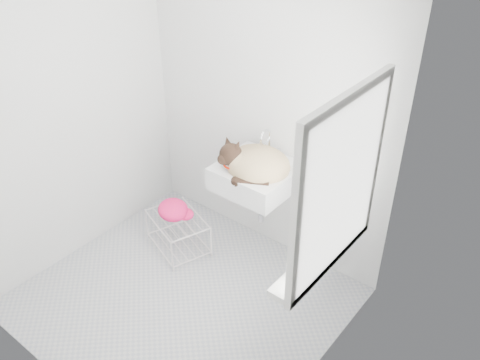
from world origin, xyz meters
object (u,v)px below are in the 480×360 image
Objects in this scene: sink at (255,168)px; cat at (254,164)px; bottle_a at (298,276)px; bottle_b at (319,254)px; wire_rack at (178,233)px; bottle_c at (330,243)px.

cat is at bearing -60.84° from sink.
bottle_a is (0.89, -0.78, 0.00)m from sink.
wire_rack is at bearing 170.98° from bottle_b.
cat reaches higher than bottle_a.
sink is 3.51× the size of bottle_c.
sink reaches higher than bottle_c.
sink is 1.12× the size of wire_rack.
bottle_b is 1.14× the size of bottle_c.
sink is at bearing 138.84° from bottle_a.
sink is 0.99m from bottle_c.
bottle_a is 1.16× the size of bottle_b.
bottle_a is at bearing -54.56° from cat.
bottle_b is at bearing -44.63° from cat.
bottle_b is (0.89, -0.55, 0.00)m from sink.
wire_rack is 3.15× the size of bottle_c.
bottle_c is at bearing -38.14° from cat.
bottle_b is at bearing -90.00° from bottle_c.
wire_rack is 2.76× the size of bottle_b.
sink is 3.08× the size of bottle_b.
bottle_a is at bearing -17.78° from wire_rack.
sink is 1.00× the size of cat.
bottle_a is 1.33× the size of bottle_c.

